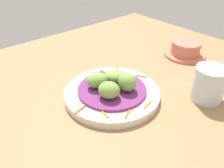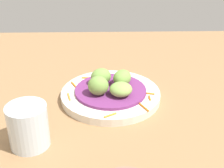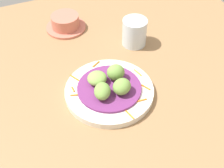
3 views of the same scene
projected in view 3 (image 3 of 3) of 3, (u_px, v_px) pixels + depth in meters
table_surface at (123, 82)px, 88.07cm from camera, size 110.00×110.00×2.00cm
main_plate at (109, 91)px, 82.73cm from camera, size 24.72×24.72×1.92cm
cabbage_bed at (109, 88)px, 81.79cm from camera, size 17.74×17.74×0.71cm
carrot_garnish at (112, 87)px, 82.36cm from camera, size 24.03×21.48×0.40cm
guac_scoop_left at (122, 87)px, 78.82cm from camera, size 6.77×6.95×4.10cm
guac_scoop_center at (116, 72)px, 82.22cm from camera, size 5.27×5.66×4.68cm
guac_scoop_right at (97, 78)px, 81.64cm from camera, size 6.11×6.20×3.21cm
guac_scoop_back at (102, 91)px, 77.79cm from camera, size 6.82×6.23×3.91cm
terracotta_bowl at (65, 23)px, 103.84cm from camera, size 13.89×13.89×5.10cm
water_glass at (134, 32)px, 96.23cm from camera, size 7.96×7.96×8.92cm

